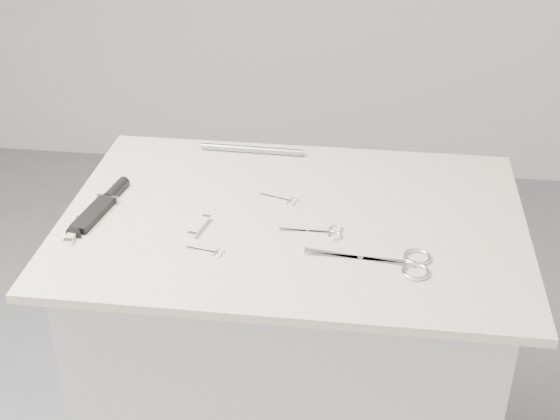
# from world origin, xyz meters

# --- Properties ---
(plinth) EXTENTS (0.90, 0.60, 0.90)m
(plinth) POSITION_xyz_m (0.00, 0.00, 0.45)
(plinth) COLOR silver
(plinth) RESTS_ON ground
(display_board) EXTENTS (1.00, 0.70, 0.02)m
(display_board) POSITION_xyz_m (0.00, 0.00, 0.91)
(display_board) COLOR beige
(display_board) RESTS_ON plinth
(large_shears) EXTENTS (0.25, 0.11, 0.01)m
(large_shears) POSITION_xyz_m (0.22, -0.15, 0.92)
(large_shears) COLOR silver
(large_shears) RESTS_ON display_board
(embroidery_scissors_a) EXTENTS (0.13, 0.06, 0.00)m
(embroidery_scissors_a) POSITION_xyz_m (0.07, -0.06, 0.92)
(embroidery_scissors_a) COLOR silver
(embroidery_scissors_a) RESTS_ON display_board
(embroidery_scissors_b) EXTENTS (0.09, 0.05, 0.00)m
(embroidery_scissors_b) POSITION_xyz_m (-0.03, 0.07, 0.92)
(embroidery_scissors_b) COLOR silver
(embroidery_scissors_b) RESTS_ON display_board
(tiny_scissors) EXTENTS (0.08, 0.04, 0.00)m
(tiny_scissors) POSITION_xyz_m (-0.15, -0.16, 0.92)
(tiny_scissors) COLOR silver
(tiny_scissors) RESTS_ON display_board
(sheathed_knife) EXTENTS (0.07, 0.23, 0.03)m
(sheathed_knife) POSITION_xyz_m (-0.42, -0.01, 0.93)
(sheathed_knife) COLOR black
(sheathed_knife) RESTS_ON display_board
(pocket_knife_a) EXTENTS (0.03, 0.10, 0.01)m
(pocket_knife_a) POSITION_xyz_m (-0.45, -0.12, 0.93)
(pocket_knife_a) COLOR beige
(pocket_knife_a) RESTS_ON display_board
(pocket_knife_b) EXTENTS (0.04, 0.08, 0.01)m
(pocket_knife_b) POSITION_xyz_m (-0.19, -0.07, 0.93)
(pocket_knife_b) COLOR beige
(pocket_knife_b) RESTS_ON display_board
(metal_rail) EXTENTS (0.26, 0.02, 0.02)m
(metal_rail) POSITION_xyz_m (-0.14, 0.29, 0.93)
(metal_rail) COLOR gray
(metal_rail) RESTS_ON display_board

